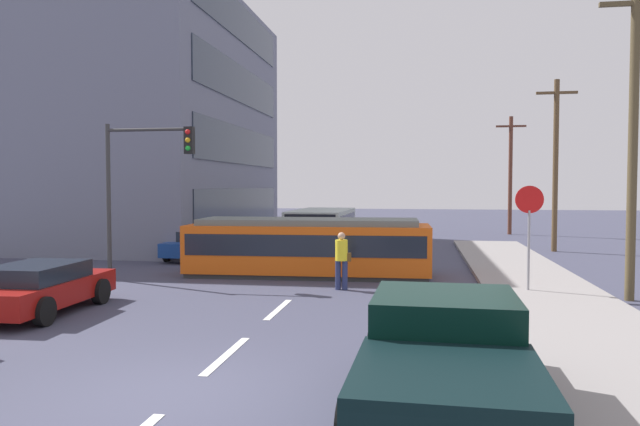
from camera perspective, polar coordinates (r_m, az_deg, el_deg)
The scene contains 18 objects.
ground_plane at distance 18.65m, azimuth -1.13°, elevation -6.70°, with size 120.00×120.00×0.00m, color #3C3D51.
sidewalk_curb_right at distance 14.81m, azimuth 22.92°, elevation -9.07°, with size 3.20×36.00×0.14m, color gray.
lane_stripe_1 at distance 11.06m, azimuth -8.89°, elevation -13.23°, with size 0.16×2.40×0.01m, color silver.
lane_stripe_2 at distance 14.80m, azimuth -3.98°, elevation -9.14°, with size 0.16×2.40×0.01m, color silver.
lane_stripe_3 at distance 26.11m, azimuth 1.92°, elevation -4.01°, with size 0.16×2.40×0.01m, color silver.
lane_stripe_4 at distance 32.04m, azimuth 3.31°, elevation -2.79°, with size 0.16×2.40×0.01m, color silver.
corner_building at distance 34.92m, azimuth -19.38°, elevation 8.03°, with size 14.92×16.30×12.80m.
streetcar_tram at distance 20.15m, azimuth -1.10°, elevation -3.17°, with size 8.15×2.83×1.91m.
city_bus at distance 28.73m, azimuth 0.18°, elevation -1.27°, with size 2.63×5.98×1.86m.
pedestrian_crossing at distance 17.38m, azimuth 2.08°, elevation -4.24°, with size 0.45×0.36×1.67m.
pickup_truck_parked at distance 8.05m, azimuth 11.85°, elevation -13.45°, with size 2.37×5.05×1.55m.
parked_sedan_mid at distance 15.70m, azimuth -25.17°, elevation -6.41°, with size 2.05×4.15×1.19m.
parked_sedan_far at distance 25.41m, azimuth -11.23°, elevation -2.84°, with size 2.09×4.49×1.19m.
stop_sign at distance 17.43m, azimuth 19.30°, elevation -0.24°, with size 0.76×0.07×2.88m.
traffic_light_mast at distance 19.70m, azimuth -16.57°, elevation 3.90°, with size 2.94×0.33×4.98m.
utility_pole_near at distance 17.65m, azimuth 27.66°, elevation 6.61°, with size 1.80×0.24×8.31m.
utility_pole_mid at distance 29.42m, azimuth 21.52°, elevation 4.54°, with size 1.80×0.24×7.84m.
utility_pole_far at distance 38.88m, azimuth 17.68°, elevation 3.67°, with size 1.80×0.24×7.28m.
Camera 1 is at (3.35, -8.10, 3.02)m, focal length 33.60 mm.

